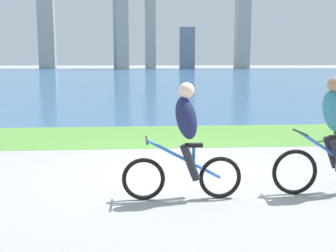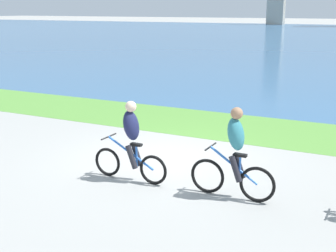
% 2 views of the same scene
% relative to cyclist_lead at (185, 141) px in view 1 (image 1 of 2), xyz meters
% --- Properties ---
extents(ground_plane, '(300.00, 300.00, 0.00)m').
position_rel_cyclist_lead_xyz_m(ground_plane, '(-0.05, 1.49, -0.83)').
color(ground_plane, '#9E9E99').
extents(grass_strip_bayside, '(120.00, 3.21, 0.01)m').
position_rel_cyclist_lead_xyz_m(grass_strip_bayside, '(-0.05, 5.09, -0.82)').
color(grass_strip_bayside, '#59933D').
rests_on(grass_strip_bayside, ground).
extents(bay_water_surface, '(300.00, 88.75, 0.00)m').
position_rel_cyclist_lead_xyz_m(bay_water_surface, '(-0.05, 51.07, -0.83)').
color(bay_water_surface, '#386693').
rests_on(bay_water_surface, ground).
extents(cyclist_lead, '(1.68, 0.52, 1.64)m').
position_rel_cyclist_lead_xyz_m(cyclist_lead, '(0.00, 0.00, 0.00)').
color(cyclist_lead, black).
rests_on(cyclist_lead, ground).
extents(cyclist_trailing, '(1.63, 0.52, 1.71)m').
position_rel_cyclist_lead_xyz_m(cyclist_trailing, '(2.13, 0.09, 0.02)').
color(cyclist_trailing, black).
rests_on(cyclist_trailing, ground).
extents(city_skyline_far_shore, '(46.42, 7.85, 26.83)m').
position_rel_cyclist_lead_xyz_m(city_skyline_far_shore, '(2.12, 88.70, 8.37)').
color(city_skyline_far_shore, '#ADA899').
rests_on(city_skyline_far_shore, ground).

